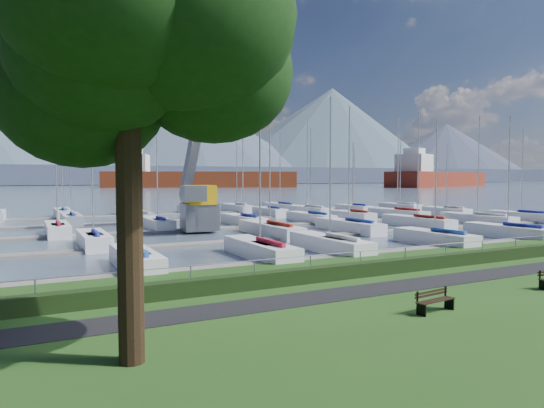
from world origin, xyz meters
TOP-DOWN VIEW (x-y plane):
  - path at (0.00, -3.00)m, footprint 160.00×2.00m
  - water at (0.00, 260.00)m, footprint 800.00×540.00m
  - hedge at (0.00, -0.40)m, footprint 80.00×0.70m
  - fence at (0.00, 0.00)m, footprint 80.00×0.04m
  - foothill at (0.00, 330.00)m, footprint 900.00×80.00m
  - mountains at (7.35, 404.62)m, footprint 1190.00×360.00m
  - docks at (0.00, 26.00)m, footprint 90.00×41.60m
  - bench_left at (-2.79, -6.83)m, footprint 1.84×0.62m
  - tree at (-13.47, -6.73)m, footprint 8.11×7.80m
  - crane at (-1.05, 25.63)m, footprint 5.04×13.32m
  - cargo_ship_mid at (57.93, 214.51)m, footprint 94.52×51.53m
  - cargo_ship_east at (181.08, 172.69)m, footprint 91.89×50.36m
  - sailboat_fleet at (-1.72, 29.04)m, footprint 75.48×49.68m

SIDE VIEW (x-z plane):
  - water at x=0.00m, z-range -0.50..-0.30m
  - docks at x=0.00m, z-range -0.34..-0.09m
  - path at x=0.00m, z-range -0.01..0.03m
  - hedge at x=0.00m, z-range 0.00..0.70m
  - bench_left at x=-2.79m, z-range -0.01..0.84m
  - fence at x=0.00m, z-range 1.18..1.22m
  - cargo_ship_mid at x=57.93m, z-range -7.16..14.34m
  - cargo_ship_east at x=181.08m, z-range -7.13..14.37m
  - crane at x=-1.05m, z-range -5.85..16.50m
  - sailboat_fleet at x=-1.72m, z-range -1.28..12.14m
  - foothill at x=0.00m, z-range 0.00..12.00m
  - tree at x=-13.47m, z-range 2.59..14.42m
  - mountains at x=7.35m, z-range -10.82..104.18m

